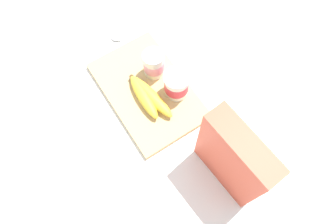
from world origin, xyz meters
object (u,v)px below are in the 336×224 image
at_px(yogurt_cup_back, 177,84).
at_px(banana_bunch, 148,96).
at_px(cereal_box, 234,160).
at_px(cutting_board, 148,91).
at_px(yogurt_cup_front, 154,64).
at_px(spoon, 109,38).

bearing_deg(yogurt_cup_back, banana_bunch, -106.39).
height_order(yogurt_cup_back, banana_bunch, yogurt_cup_back).
relative_size(cereal_box, banana_bunch, 1.40).
distance_m(cereal_box, yogurt_cup_back, 0.28).
distance_m(cutting_board, yogurt_cup_front, 0.08).
distance_m(cutting_board, cereal_box, 0.35).
distance_m(cereal_box, yogurt_cup_front, 0.37).
relative_size(cereal_box, spoon, 2.22).
height_order(cutting_board, yogurt_cup_front, yogurt_cup_front).
height_order(cutting_board, cereal_box, cereal_box).
xyz_separation_m(cutting_board, banana_bunch, (0.03, -0.02, 0.03)).
bearing_deg(cereal_box, spoon, -179.08).
bearing_deg(banana_bunch, spoon, 177.58).
height_order(yogurt_cup_front, yogurt_cup_back, yogurt_cup_front).
bearing_deg(yogurt_cup_back, yogurt_cup_front, -168.54).
xyz_separation_m(cutting_board, yogurt_cup_back, (0.05, 0.07, 0.05)).
bearing_deg(yogurt_cup_back, cereal_box, -4.09).
bearing_deg(cereal_box, cutting_board, -175.85).
height_order(yogurt_cup_front, banana_bunch, yogurt_cup_front).
bearing_deg(spoon, yogurt_cup_front, 15.37).
relative_size(cutting_board, spoon, 3.05).
bearing_deg(cereal_box, yogurt_cup_front, 175.38).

